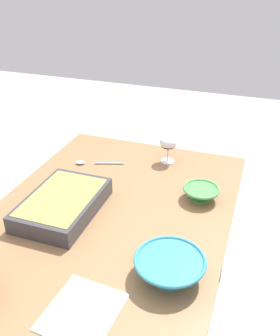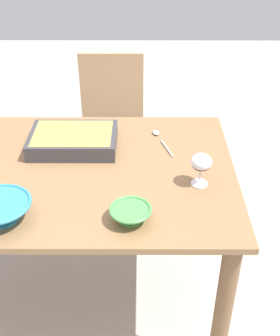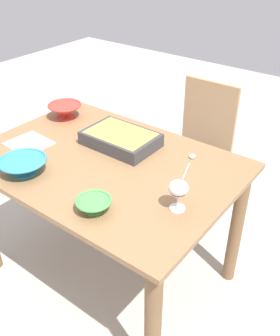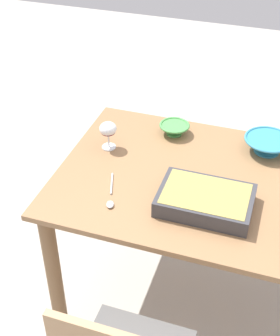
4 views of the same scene
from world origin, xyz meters
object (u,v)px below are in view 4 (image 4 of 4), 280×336
Objects in this scene: dining_table at (203,204)px; wine_glass at (108,130)px; mixing_bowl at (268,144)px; casserole_dish at (205,199)px; serving_spoon at (111,197)px; serving_bowl at (174,128)px.

wine_glass is (-0.49, 0.10, 0.24)m from dining_table.
mixing_bowl reaches higher than dining_table.
casserole_dish is 0.39m from serving_spoon.
casserole_dish is 1.68× the size of mixing_bowl.
mixing_bowl is at bearing 53.93° from dining_table.
dining_table is 8.66× the size of serving_bowl.
dining_table is 0.25m from casserole_dish.
dining_table is 0.42m from serving_bowl.
mixing_bowl is at bearing 68.21° from casserole_dish.
serving_spoon is at bearing -169.09° from casserole_dish.
serving_spoon is at bearing -144.90° from dining_table.
serving_bowl is at bearing 118.20° from casserole_dish.
wine_glass is 0.39m from serving_spoon.
wine_glass is at bearing -164.00° from mixing_bowl.
mixing_bowl is at bearing -1.03° from serving_bowl.
dining_table is at bearing 100.76° from casserole_dish.
casserole_dish is 1.67× the size of serving_spoon.
serving_spoon is at bearing -67.42° from wine_glass.
casserole_dish reaches higher than serving_bowl.
dining_table is 3.45× the size of casserole_dish.
mixing_bowl reaches higher than serving_spoon.
mixing_bowl is at bearing 16.00° from wine_glass.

